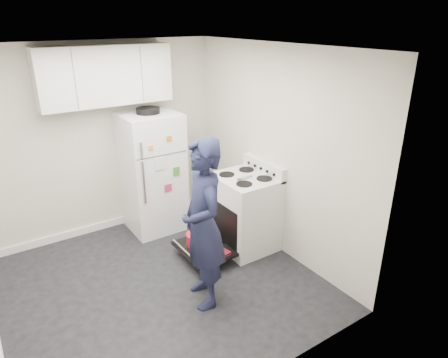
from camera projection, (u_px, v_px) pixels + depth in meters
room at (148, 184)px, 3.98m from camera, size 3.21×3.21×2.51m
electric_range at (244, 213)px, 5.02m from camera, size 0.66×0.76×1.10m
open_oven_door at (202, 244)px, 4.85m from camera, size 0.55×0.71×0.23m
refrigerator at (152, 172)px, 5.36m from camera, size 0.72×0.74×1.69m
upper_cabinets at (105, 75)px, 4.79m from camera, size 1.60×0.33×0.70m
person at (203, 225)px, 3.88m from camera, size 0.55×0.71×1.75m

